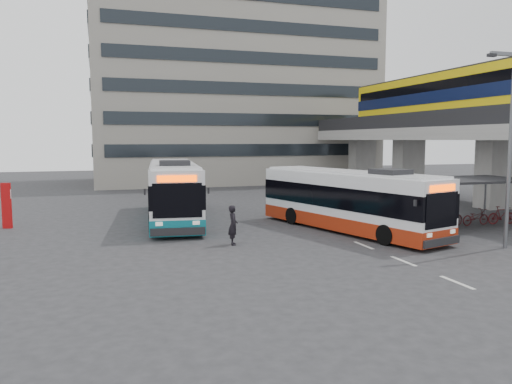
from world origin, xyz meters
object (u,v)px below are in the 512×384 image
object	(u,v)px
bus_teal	(173,191)
lamp_post	(509,138)
bus_main	(348,201)
pedestrian	(233,225)

from	to	relation	value
bus_teal	lamp_post	world-z (taller)	lamp_post
bus_main	lamp_post	distance (m)	7.89
bus_main	bus_teal	xyz separation A→B (m)	(-7.95, 6.08, 0.13)
lamp_post	bus_teal	bearing A→B (deg)	136.64
bus_main	lamp_post	bearing A→B (deg)	-68.29
bus_teal	pedestrian	size ratio (longest dim) A/B	6.99
lamp_post	pedestrian	bearing A→B (deg)	159.44
bus_teal	lamp_post	size ratio (longest dim) A/B	1.49
bus_main	pedestrian	world-z (taller)	bus_main
bus_teal	lamp_post	xyz separation A→B (m)	(12.40, -11.78, 3.03)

